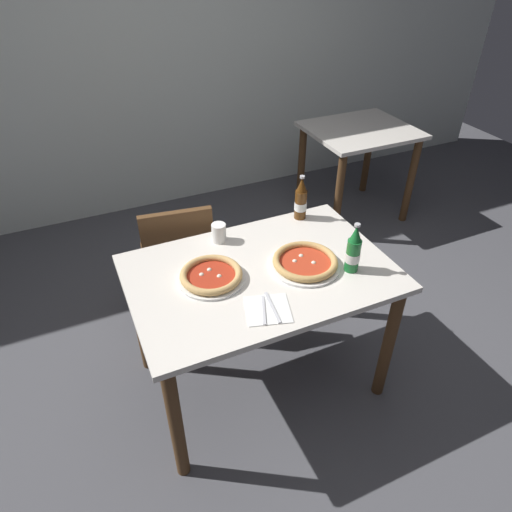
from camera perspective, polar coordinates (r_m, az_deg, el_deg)
ground_plane at (r=2.62m, az=0.46°, el=-14.86°), size 8.00×8.00×0.00m
back_wall_tiled at (r=3.83m, az=-14.60°, el=24.07°), size 7.00×0.10×2.60m
dining_table_main at (r=2.16m, az=0.54°, el=-4.23°), size 1.20×0.80×0.75m
chair_behind_table at (r=2.66m, az=-9.63°, el=-0.26°), size 0.45×0.45×0.85m
dining_table_background at (r=3.82m, az=12.63°, el=13.07°), size 0.80×0.70×0.75m
pizza_margherita_near at (r=2.12m, az=6.14°, el=-0.78°), size 0.33×0.33×0.04m
pizza_marinara_far at (r=2.04m, az=-5.60°, el=-2.46°), size 0.30×0.30×0.04m
beer_bottle_left at (r=2.43m, az=5.61°, el=6.90°), size 0.07×0.07×0.25m
beer_bottle_center at (r=2.08m, az=12.06°, el=0.60°), size 0.07×0.07×0.25m
napkin_with_cutlery at (r=1.89m, az=1.53°, el=-6.66°), size 0.22×0.22×0.01m
paper_cup at (r=2.27m, az=-4.66°, el=2.91°), size 0.07×0.07×0.09m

